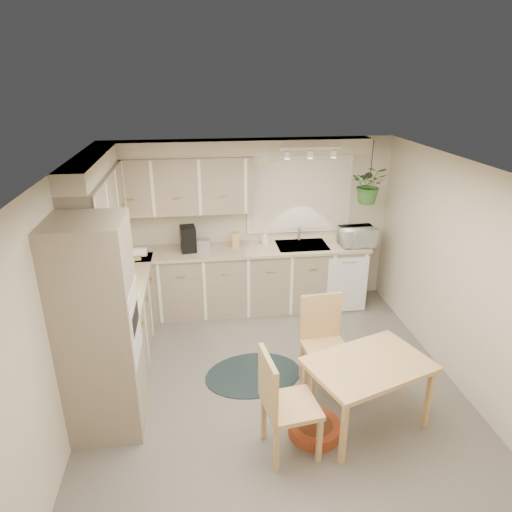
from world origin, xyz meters
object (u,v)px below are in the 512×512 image
Objects in this scene: braided_rug at (253,374)px; microwave at (357,234)px; chair_back at (326,347)px; chair_left at (292,403)px; pet_bed at (314,428)px; dining_table at (366,393)px.

microwave is (1.67, 1.50, 1.10)m from braided_rug.
microwave is (0.92, 1.81, 0.59)m from chair_back.
chair_left reaches higher than pet_bed.
chair_back is 2.05× the size of pet_bed.
chair_back is at bearing -120.99° from microwave.
chair_back reaches higher than braided_rug.
microwave reaches higher than dining_table.
chair_left is 0.55m from pet_bed.
chair_back is at bearing -22.46° from braided_rug.
dining_table is at bearing -109.97° from microwave.
microwave reaches higher than chair_left.
dining_table is 0.60m from pet_bed.
braided_rug is 2.21× the size of pet_bed.
microwave is at bearing 74.02° from dining_table.
chair_back is 0.86m from pet_bed.
chair_back is 2.14× the size of microwave.
pet_bed is 1.05× the size of microwave.
chair_left is 1.00× the size of chair_back.
chair_left is at bearing -80.16° from braided_rug.
microwave is at bearing -121.49° from chair_back.
chair_left is at bearing 51.85° from chair_back.
chair_back is at bearing 111.84° from dining_table.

